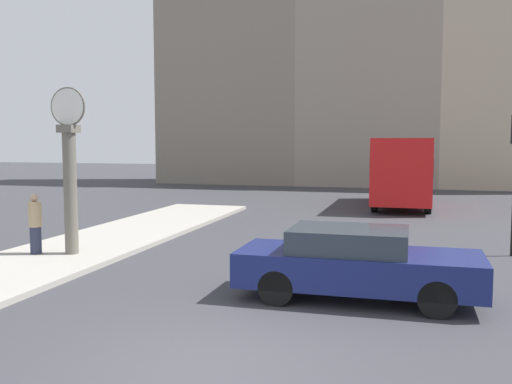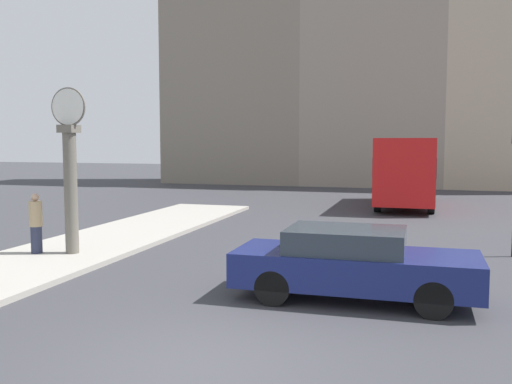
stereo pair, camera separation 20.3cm
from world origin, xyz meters
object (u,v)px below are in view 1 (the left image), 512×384
object	(u,v)px
sedan_car	(356,263)
bus_distant	(403,168)
pedestrian_tan_coat	(35,224)
street_clock	(70,173)

from	to	relation	value
sedan_car	bus_distant	bearing A→B (deg)	88.17
pedestrian_tan_coat	bus_distant	bearing A→B (deg)	58.36
sedan_car	street_clock	size ratio (longest dim) A/B	1.08
street_clock	sedan_car	bearing A→B (deg)	-14.09
sedan_car	pedestrian_tan_coat	xyz separation A→B (m)	(-8.40, 1.62, 0.19)
bus_distant	sedan_car	bearing A→B (deg)	-91.83
street_clock	pedestrian_tan_coat	size ratio (longest dim) A/B	2.73
sedan_car	bus_distant	distance (m)	16.14
street_clock	pedestrian_tan_coat	bearing A→B (deg)	-163.82
sedan_car	bus_distant	size ratio (longest dim) A/B	0.64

